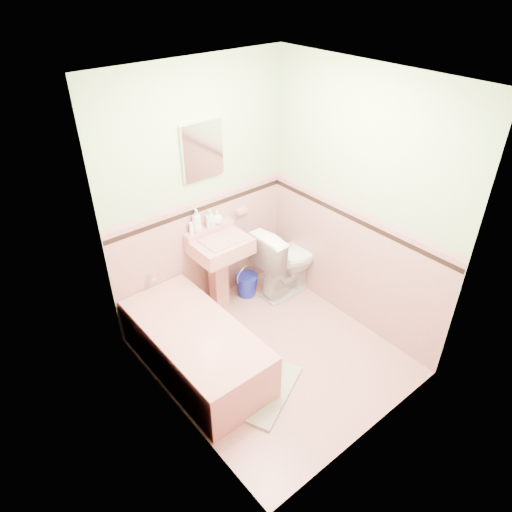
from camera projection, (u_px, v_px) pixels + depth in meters
floor at (273, 355)px, 4.41m from camera, size 2.20×2.20×0.00m
ceiling at (280, 80)px, 3.03m from camera, size 2.20×2.20×0.00m
wall_back at (199, 196)px, 4.43m from camera, size 2.50×0.00×2.50m
wall_front at (389, 312)px, 3.01m from camera, size 2.50×0.00×2.50m
wall_left at (167, 292)px, 3.19m from camera, size 0.00×2.50×2.50m
wall_right at (358, 206)px, 4.25m from camera, size 0.00×2.50×2.50m
wainscot_back at (204, 254)px, 4.78m from camera, size 2.00×0.00×2.00m
wainscot_front at (373, 380)px, 3.38m from camera, size 2.00×0.00×2.00m
wainscot_left at (177, 359)px, 3.55m from camera, size 0.00×2.20×2.20m
wainscot_right at (349, 265)px, 4.60m from camera, size 0.00×2.20×2.20m
accent_back at (201, 209)px, 4.49m from camera, size 2.00×0.00×2.00m
accent_front at (384, 326)px, 3.09m from camera, size 2.00×0.00×2.00m
accent_left at (171, 306)px, 3.27m from camera, size 0.00×2.20×2.20m
accent_right at (355, 219)px, 4.31m from camera, size 0.00×2.20×2.20m
cap_back at (200, 200)px, 4.43m from camera, size 2.00×0.00×2.00m
cap_front at (386, 314)px, 3.04m from camera, size 2.00×0.00×2.00m
cap_left at (169, 295)px, 3.21m from camera, size 0.00×2.20×2.20m
cap_right at (356, 210)px, 4.26m from camera, size 0.00×2.20×2.20m
bathtub at (196, 349)px, 4.16m from camera, size 0.70×1.50×0.45m
tub_faucet at (151, 276)px, 4.40m from camera, size 0.04×0.12×0.04m
sink at (222, 275)px, 4.75m from camera, size 0.55×0.48×0.86m
sink_faucet at (211, 226)px, 4.55m from camera, size 0.02×0.02×0.10m
medicine_cabinet at (202, 150)px, 4.19m from camera, size 0.42×0.04×0.52m
soap_dish at (241, 211)px, 4.82m from camera, size 0.13×0.07×0.04m
soap_bottle_left at (196, 220)px, 4.46m from camera, size 0.11×0.11×0.24m
soap_bottle_mid at (210, 218)px, 4.56m from camera, size 0.10×0.10×0.18m
soap_bottle_right at (217, 217)px, 4.61m from camera, size 0.14×0.14×0.14m
tube at (191, 228)px, 4.46m from camera, size 0.04×0.04×0.12m
toilet at (289, 259)px, 5.04m from camera, size 0.81×0.47×0.82m
bucket at (247, 285)px, 5.13m from camera, size 0.32×0.32×0.25m
bath_mat at (261, 388)px, 4.06m from camera, size 0.88×0.76×0.03m
shoe at (258, 374)px, 4.14m from camera, size 0.16×0.12×0.06m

